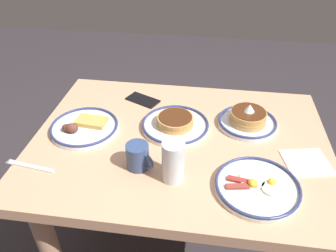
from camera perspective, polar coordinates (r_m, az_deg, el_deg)
The scene contains 11 objects.
ground_plane at distance 1.80m, azimuth 1.56°, elevation -20.90°, with size 6.00×6.00×0.00m, color #302B2F.
dining_table at distance 1.33m, azimuth 1.98°, elevation -6.41°, with size 1.11×0.82×0.73m.
plate_near_main at distance 1.30m, azimuth 1.27°, elevation 0.40°, with size 0.27×0.27×0.05m.
plate_center_pancakes at distance 1.33m, azimuth -14.26°, elevation -0.13°, with size 0.26×0.26×0.05m.
plate_far_companion at distance 1.35m, azimuth 13.56°, elevation 1.08°, with size 0.23×0.23×0.10m.
plate_far_side at distance 1.09m, azimuth 15.12°, elevation -10.01°, with size 0.27×0.27×0.04m.
coffee_mug at distance 1.11m, azimuth -5.15°, elevation -5.19°, with size 0.10×0.08×0.09m.
drinking_glass at distance 1.05m, azimuth 0.98°, elevation -6.45°, with size 0.07×0.07×0.14m.
cell_phone at distance 1.48m, azimuth -4.36°, elevation 4.49°, with size 0.14×0.07×0.01m, color black.
paper_napkin at distance 1.24m, azimuth 22.78°, elevation -5.82°, with size 0.15×0.14×0.00m, color white.
fork_near at distance 1.23m, azimuth -22.74°, elevation -6.41°, with size 0.18×0.04×0.01m.
Camera 1 is at (-0.09, 0.98, 1.50)m, focal length 35.38 mm.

